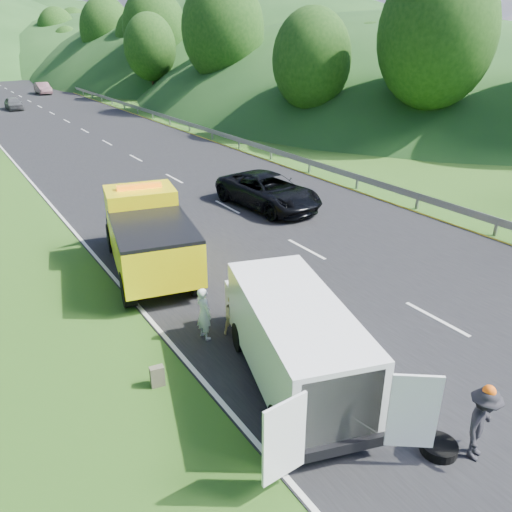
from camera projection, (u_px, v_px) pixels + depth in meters
ground at (310, 318)px, 14.30m from camera, size 320.00×320.00×0.00m
road_surface at (67, 121)px, 46.44m from camera, size 14.00×200.00×0.02m
guardrail at (103, 102)px, 59.65m from camera, size 0.06×140.00×1.52m
tree_line_right at (175, 90)px, 71.70m from camera, size 14.00×140.00×14.00m
tow_truck at (148, 234)px, 16.70m from camera, size 3.62×6.70×2.73m
white_van at (293, 336)px, 11.28m from camera, size 4.23×6.50×2.14m
woman at (205, 338)px, 13.39m from camera, size 0.45×0.58×1.48m
child at (233, 333)px, 13.59m from camera, size 0.60×0.50×1.12m
worker at (474, 456)px, 9.64m from camera, size 1.16×0.90×1.58m
suitcase at (157, 376)px, 11.48m from camera, size 0.34×0.22×0.52m
spare_tire at (438, 452)px, 9.74m from camera, size 0.71×0.71×0.20m
passing_suv at (268, 207)px, 23.47m from camera, size 3.11×5.80×1.55m
dist_car_a at (15, 110)px, 53.43m from camera, size 1.52×3.79×1.29m
dist_car_b at (44, 94)px, 67.28m from camera, size 1.56×4.46×1.47m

